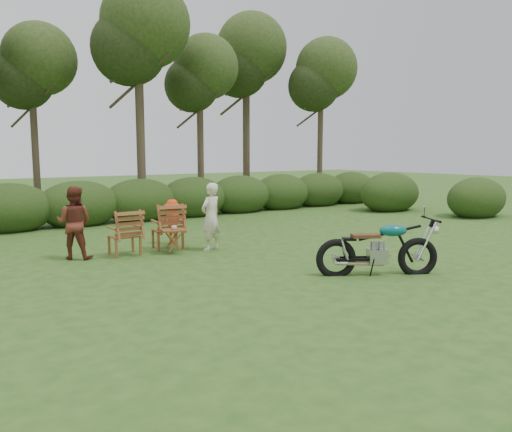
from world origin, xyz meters
TOP-DOWN VIEW (x-y plane):
  - ground at (0.00, 0.00)m, footprint 80.00×80.00m
  - tree_line at (0.50, 9.74)m, footprint 22.52×11.62m
  - motorcycle at (0.61, -0.61)m, footprint 2.28×1.82m
  - lawn_chair_right at (-1.44, 3.94)m, footprint 0.84×0.84m
  - lawn_chair_left at (-2.54, 3.82)m, footprint 0.70×0.70m
  - side_table at (-1.59, 3.35)m, footprint 0.62×0.56m
  - cup at (-1.59, 3.30)m, footprint 0.14×0.14m
  - adult_a at (-0.71, 3.18)m, footprint 0.66×0.53m
  - adult_b at (-3.53, 4.06)m, footprint 0.95×0.92m
  - child at (-1.06, 4.44)m, footprint 0.79×0.56m

SIDE VIEW (x-z plane):
  - ground at x=0.00m, z-range 0.00..0.00m
  - motorcycle at x=0.61m, z-range -0.62..0.62m
  - lawn_chair_right at x=-1.44m, z-range -0.53..0.53m
  - lawn_chair_left at x=-2.54m, z-range -0.50..0.50m
  - adult_a at x=-0.71m, z-range -0.78..0.78m
  - adult_b at x=-3.53m, z-range -0.77..0.77m
  - child at x=-1.06m, z-range -0.55..0.55m
  - side_table at x=-1.59m, z-range 0.00..0.55m
  - cup at x=-1.59m, z-range 0.55..0.64m
  - tree_line at x=0.50m, z-range -0.26..7.88m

